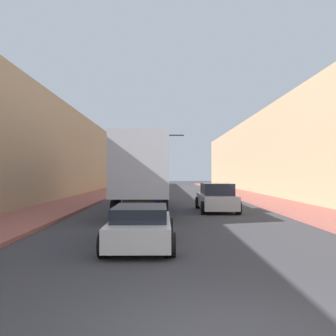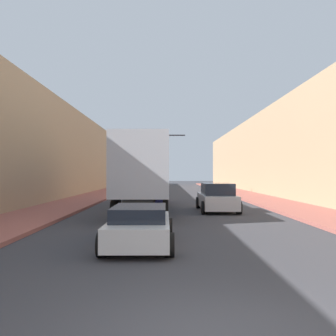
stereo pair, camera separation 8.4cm
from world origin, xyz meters
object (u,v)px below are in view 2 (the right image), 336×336
at_px(sedan_car, 140,226).
at_px(traffic_signal_gantry, 137,151).
at_px(semi_truck, 146,171).
at_px(suv_car, 217,198).

bearing_deg(sedan_car, traffic_signal_gantry, 94.68).
bearing_deg(traffic_signal_gantry, semi_truck, -83.56).
distance_m(sedan_car, traffic_signal_gantry, 28.05).
height_order(sedan_car, suv_car, suv_car).
height_order(suv_car, traffic_signal_gantry, traffic_signal_gantry).
xyz_separation_m(semi_truck, suv_car, (4.10, -0.66, -1.54)).
relative_size(sedan_car, traffic_signal_gantry, 0.65).
bearing_deg(sedan_car, suv_car, 69.96).
relative_size(semi_truck, sedan_car, 3.18).
bearing_deg(semi_truck, traffic_signal_gantry, 96.44).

